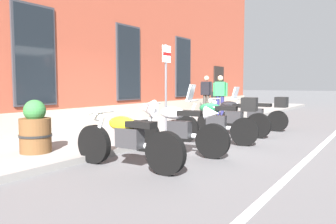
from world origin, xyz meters
The scene contains 12 objects.
ground_plane centered at (0.00, 0.00, 0.00)m, with size 140.00×140.00×0.00m, color #4C4C4F.
sidewalk centered at (0.00, 1.52, 0.06)m, with size 31.30×3.03×0.12m, color slate.
lane_stripe centered at (0.00, -3.20, 0.00)m, with size 31.30×0.12×0.01m, color silver.
motorcycle_yellow_naked centered at (-2.90, -0.87, 0.48)m, with size 0.62×2.14×0.93m.
motorcycle_white_sport centered at (-1.52, -0.90, 0.58)m, with size 0.62×2.12×1.07m.
motorcycle_green_touring centered at (0.02, -1.16, 0.57)m, with size 0.74×2.02×1.37m.
motorcycle_black_naked centered at (1.38, -0.92, 0.49)m, with size 0.62×2.08×1.00m.
motorcycle_silver_touring centered at (2.88, -1.12, 0.54)m, with size 0.62×2.04×1.30m.
pedestrian_striped_shirt centered at (5.21, 1.18, 1.01)m, with size 0.28×0.65×1.60m.
pedestrian_dark_jacket centered at (5.85, 2.10, 1.03)m, with size 0.26×0.58×1.62m.
parking_sign centered at (0.46, 0.59, 1.62)m, with size 0.36×0.07×2.31m.
barrel_planter centered at (-3.26, 1.00, 0.55)m, with size 0.59×0.59×0.97m.
Camera 1 is at (-7.03, -4.39, 1.38)m, focal length 35.86 mm.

